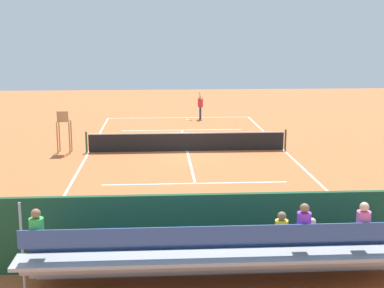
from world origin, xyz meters
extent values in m
plane|color=#BC6033|center=(0.00, 0.00, 0.00)|extent=(60.00, 60.00, 0.00)
cube|color=white|center=(0.00, -11.00, 0.00)|extent=(10.00, 0.10, 0.01)
cube|color=white|center=(0.00, 11.00, 0.00)|extent=(10.00, 0.10, 0.01)
cube|color=white|center=(-5.00, 0.00, 0.00)|extent=(0.10, 22.00, 0.01)
cube|color=white|center=(5.00, 0.00, 0.00)|extent=(0.10, 22.00, 0.01)
cube|color=white|center=(0.00, -6.05, 0.00)|extent=(7.50, 0.10, 0.01)
cube|color=white|center=(0.00, 6.05, 0.00)|extent=(7.50, 0.10, 0.01)
cube|color=white|center=(0.00, 0.00, 0.00)|extent=(0.10, 12.10, 0.01)
cube|color=white|center=(0.00, -11.00, 0.00)|extent=(0.10, 0.30, 0.01)
cube|color=black|center=(0.00, 0.00, 0.46)|extent=(10.00, 0.02, 0.91)
cube|color=white|center=(0.00, 0.00, 0.94)|extent=(10.00, 0.04, 0.06)
cylinder|color=#2D5133|center=(-5.10, 0.00, 0.54)|extent=(0.10, 0.10, 1.07)
cylinder|color=#2D5133|center=(5.10, 0.00, 0.54)|extent=(0.10, 0.10, 1.07)
cube|color=#1E4C2D|center=(0.00, 14.00, 1.00)|extent=(18.00, 0.16, 2.00)
cube|color=#9EA0A5|center=(0.00, 14.35, 0.23)|extent=(9.00, 0.10, 0.45)
cube|color=#9EA0A5|center=(0.00, 14.70, 0.41)|extent=(9.00, 0.80, 0.08)
cube|color=#9EA0A5|center=(0.00, 14.32, 0.23)|extent=(9.00, 0.04, 0.45)
cube|color=#335193|center=(0.00, 14.80, 0.83)|extent=(8.60, 0.36, 0.04)
cube|color=#335193|center=(0.00, 14.98, 1.03)|extent=(8.60, 0.03, 0.36)
cube|color=#9EA0A5|center=(0.00, 15.50, 0.86)|extent=(9.00, 0.80, 0.08)
cube|color=#9EA0A5|center=(0.00, 15.12, 0.68)|extent=(9.00, 0.04, 0.45)
cube|color=#335193|center=(0.00, 15.60, 1.28)|extent=(8.60, 0.36, 0.04)
cube|color=#335193|center=(0.00, 15.78, 1.48)|extent=(8.60, 0.03, 0.36)
cube|color=#9EA0A5|center=(0.00, 16.30, 1.31)|extent=(9.00, 0.80, 0.08)
cube|color=#9EA0A5|center=(0.00, 15.92, 1.12)|extent=(9.00, 0.04, 0.45)
cube|color=#335193|center=(0.00, 16.40, 1.73)|extent=(8.60, 0.36, 0.04)
cube|color=#335193|center=(0.00, 16.58, 1.93)|extent=(8.60, 0.03, 0.36)
cylinder|color=#9EA0A5|center=(4.50, 15.50, 1.18)|extent=(0.06, 0.06, 2.35)
cube|color=#2D2D33|center=(-2.86, 16.23, 1.77)|extent=(0.32, 0.40, 0.12)
cylinder|color=pink|center=(-2.86, 16.35, 2.06)|extent=(0.30, 0.30, 0.45)
sphere|color=beige|center=(-2.86, 16.35, 2.38)|extent=(0.20, 0.20, 0.20)
cube|color=#2D2D33|center=(-1.30, 15.43, 1.32)|extent=(0.32, 0.40, 0.12)
cylinder|color=yellow|center=(-1.30, 15.55, 1.60)|extent=(0.30, 0.30, 0.45)
sphere|color=#8C6647|center=(-1.30, 15.55, 1.93)|extent=(0.20, 0.20, 0.20)
cube|color=#2D2D33|center=(-2.24, 14.63, 0.87)|extent=(0.32, 0.40, 0.12)
cylinder|color=pink|center=(-2.24, 14.75, 1.16)|extent=(0.30, 0.30, 0.45)
sphere|color=beige|center=(-2.24, 14.75, 1.48)|extent=(0.20, 0.20, 0.20)
cube|color=#2D2D33|center=(3.96, 16.23, 1.77)|extent=(0.32, 0.40, 0.12)
cylinder|color=green|center=(3.96, 16.35, 2.06)|extent=(0.30, 0.30, 0.45)
sphere|color=#8C6647|center=(3.96, 16.35, 2.38)|extent=(0.20, 0.20, 0.20)
cube|color=#2D2D33|center=(-1.58, 16.23, 1.77)|extent=(0.32, 0.40, 0.12)
cylinder|color=purple|center=(-1.58, 16.35, 2.06)|extent=(0.30, 0.30, 0.45)
sphere|color=#8C6647|center=(-1.58, 16.35, 2.38)|extent=(0.20, 0.20, 0.20)
cylinder|color=#A88456|center=(5.90, -0.37, 0.80)|extent=(0.07, 0.07, 1.60)
cylinder|color=#A88456|center=(6.50, -0.37, 0.80)|extent=(0.07, 0.07, 1.60)
cylinder|color=#A88456|center=(5.90, 0.23, 0.80)|extent=(0.07, 0.07, 1.60)
cylinder|color=#A88456|center=(6.50, 0.23, 0.80)|extent=(0.07, 0.07, 1.60)
cube|color=#A88456|center=(6.20, -0.07, 1.63)|extent=(0.56, 0.56, 0.06)
cube|color=#A88456|center=(6.20, 0.17, 1.90)|extent=(0.56, 0.06, 0.48)
cube|color=#A88456|center=(5.94, -0.07, 1.78)|extent=(0.04, 0.48, 0.04)
cube|color=#A88456|center=(6.46, -0.07, 1.78)|extent=(0.04, 0.48, 0.04)
cube|color=#234C2D|center=(-2.97, 13.20, 0.45)|extent=(1.80, 0.40, 0.05)
cylinder|color=#234C2D|center=(-3.72, 13.20, 0.23)|extent=(0.06, 0.06, 0.45)
cylinder|color=#234C2D|center=(-2.22, 13.20, 0.23)|extent=(0.06, 0.06, 0.45)
cube|color=#234C2D|center=(-2.97, 13.38, 0.75)|extent=(1.80, 0.04, 0.36)
cube|color=black|center=(-0.81, 13.40, 0.18)|extent=(0.90, 0.36, 0.36)
cylinder|color=navy|center=(-1.50, -10.44, 0.42)|extent=(0.14, 0.14, 0.85)
cylinder|color=navy|center=(-1.48, -10.22, 0.42)|extent=(0.14, 0.14, 0.85)
cylinder|color=red|center=(-1.49, -10.33, 1.15)|extent=(0.40, 0.40, 0.60)
sphere|color=beige|center=(-1.49, -10.33, 1.56)|extent=(0.22, 0.22, 0.22)
cylinder|color=beige|center=(-1.46, -10.11, 1.65)|extent=(0.26, 0.12, 0.55)
cylinder|color=beige|center=(-1.52, -10.54, 1.18)|extent=(0.10, 0.10, 0.50)
cylinder|color=black|center=(-0.77, -9.75, 0.01)|extent=(0.23, 0.21, 0.03)
torus|color=#D8CC4C|center=(-0.57, -9.93, 0.01)|extent=(0.43, 0.43, 0.02)
cylinder|color=white|center=(-0.57, -9.93, 0.01)|extent=(0.25, 0.25, 0.00)
sphere|color=#CCDB33|center=(-3.67, -8.49, 0.03)|extent=(0.07, 0.07, 0.07)
camera|label=1|loc=(1.45, 26.91, 5.99)|focal=50.36mm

